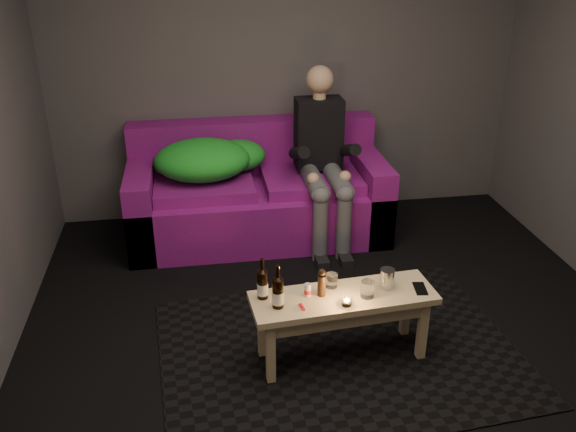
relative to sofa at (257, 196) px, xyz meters
The scene contains 17 objects.
floor 1.88m from the sofa, 80.01° to the right, with size 4.50×4.50×0.00m, color black.
room 1.91m from the sofa, 76.66° to the right, with size 4.50×4.50×4.50m.
rug 1.78m from the sofa, 79.90° to the right, with size 2.17×1.58×0.01m, color black.
sofa is the anchor object (origin of this frame).
green_blanket 0.53m from the sofa, behind, with size 0.92×0.63×0.31m.
person 0.67m from the sofa, 18.34° to the right, with size 0.38×0.87×1.40m.
coffee_table 1.80m from the sofa, 80.18° to the right, with size 1.11×0.43×0.44m.
beer_bottle_a 1.75m from the sofa, 95.31° to the right, with size 0.06×0.06×0.25m.
beer_bottle_b 1.85m from the sofa, 92.73° to the right, with size 0.07×0.07×0.26m.
salt_shaker 1.76m from the sofa, 86.78° to the right, with size 0.04×0.04×0.08m, color silver.
pepper_mill 1.77m from the sofa, 84.19° to the right, with size 0.05×0.05×0.13m, color black.
tumbler_back 1.70m from the sofa, 81.27° to the right, with size 0.07×0.07×0.08m, color white.
tealight 1.91m from the sofa, 80.98° to the right, with size 0.06×0.06×0.04m.
tumbler_front 1.87m from the sofa, 76.40° to the right, with size 0.08×0.08×0.10m, color white.
steel_cup 1.83m from the sofa, 71.54° to the right, with size 0.09×0.09×0.12m, color #B5B8BC.
smartphone 1.95m from the sofa, 66.69° to the right, with size 0.07×0.14×0.01m, color black.
red_lighter 1.87m from the sofa, 88.66° to the right, with size 0.02×0.06×0.01m, color red.
Camera 1 is at (-0.80, -2.86, 2.38)m, focal length 38.00 mm.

